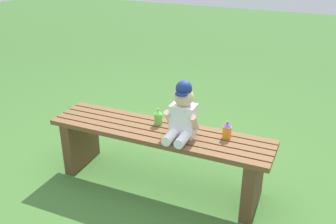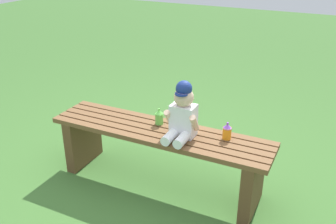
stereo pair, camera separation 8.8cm
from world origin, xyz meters
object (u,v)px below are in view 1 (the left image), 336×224
child_figure (182,113)px  sippy_cup_left (158,117)px  sippy_cup_right (227,130)px  park_bench (159,148)px

child_figure → sippy_cup_left: 0.28m
child_figure → sippy_cup_right: 0.33m
park_bench → child_figure: bearing=-5.7°
child_figure → sippy_cup_right: size_ratio=3.26×
park_bench → child_figure: (0.19, -0.02, 0.33)m
sippy_cup_left → park_bench: bearing=-62.2°
park_bench → sippy_cup_left: sippy_cup_left is taller
park_bench → sippy_cup_right: sippy_cup_right is taller
park_bench → child_figure: child_figure is taller
child_figure → sippy_cup_left: child_figure is taller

